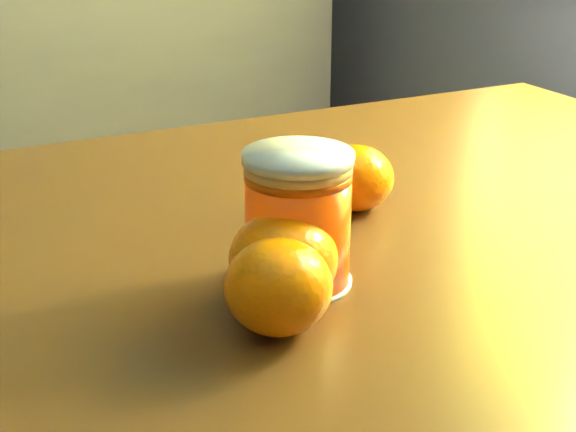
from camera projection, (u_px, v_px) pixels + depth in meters
table at (342, 327)px, 0.67m from camera, size 1.00×0.75×0.71m
juice_glass at (298, 220)px, 0.53m from camera, size 0.07×0.07×0.09m
orange_front at (283, 259)px, 0.51m from camera, size 0.08×0.08×0.06m
orange_back at (357, 178)px, 0.66m from camera, size 0.08×0.08×0.05m
orange_extra at (278, 287)px, 0.48m from camera, size 0.07×0.07×0.06m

